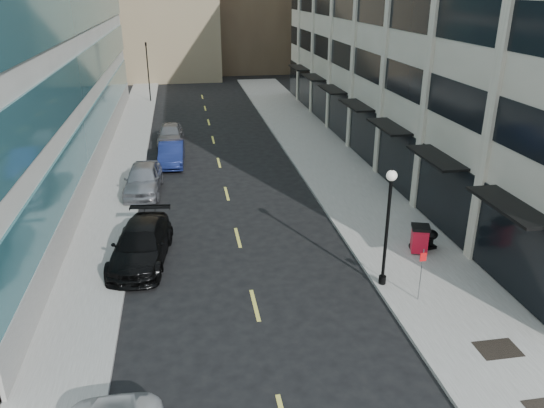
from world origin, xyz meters
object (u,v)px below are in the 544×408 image
object	(u,v)px
car_black_pickup	(141,245)
car_silver_sedan	(143,179)
car_blue_sedan	(171,153)
trash_bin	(420,238)
traffic_signal	(146,46)
sign_post	(422,267)
urn_planter	(430,237)
lamppost	(388,218)
car_grey_sedan	(170,134)

from	to	relation	value
car_black_pickup	car_silver_sedan	bearing A→B (deg)	99.60
car_blue_sedan	trash_bin	world-z (taller)	car_blue_sedan
traffic_signal	trash_bin	world-z (taller)	traffic_signal
car_blue_sedan	sign_post	xyz separation A→B (m)	(9.45, -19.11, 0.79)
car_silver_sedan	urn_planter	size ratio (longest dim) A/B	5.68
lamppost	urn_planter	size ratio (longest dim) A/B	5.59
sign_post	urn_planter	world-z (taller)	sign_post
sign_post	lamppost	bearing A→B (deg)	124.91
car_grey_sedan	sign_post	distance (m)	26.09
car_black_pickup	car_silver_sedan	world-z (taller)	car_silver_sedan
sign_post	urn_planter	xyz separation A→B (m)	(2.35, 4.04, -0.88)
car_silver_sedan	trash_bin	size ratio (longest dim) A/B	3.92
traffic_signal	car_blue_sedan	distance (m)	22.45
trash_bin	sign_post	size ratio (longest dim) A/B	0.59
traffic_signal	trash_bin	xyz separation A→B (m)	(13.42, -37.14, -4.88)
car_black_pickup	car_silver_sedan	size ratio (longest dim) A/B	1.12
urn_planter	trash_bin	bearing A→B (deg)	-156.25
traffic_signal	car_black_pickup	world-z (taller)	traffic_signal
traffic_signal	sign_post	bearing A→B (deg)	-73.97
traffic_signal	car_grey_sedan	size ratio (longest dim) A/B	1.50
car_black_pickup	lamppost	xyz separation A→B (m)	(9.75, -3.87, 2.25)
car_silver_sedan	car_blue_sedan	distance (m)	5.46
traffic_signal	car_grey_sedan	xyz separation A→B (m)	(2.20, -16.61, -4.92)
trash_bin	sign_post	world-z (taller)	sign_post
car_grey_sedan	urn_planter	world-z (taller)	car_grey_sedan
trash_bin	sign_post	xyz separation A→B (m)	(-1.67, -3.74, 0.72)
car_grey_sedan	lamppost	bearing A→B (deg)	-66.97
car_silver_sedan	car_blue_sedan	size ratio (longest dim) A/B	1.07
car_black_pickup	car_grey_sedan	size ratio (longest dim) A/B	1.21
lamppost	car_black_pickup	bearing A→B (deg)	158.33
car_blue_sedan	urn_planter	xyz separation A→B (m)	(11.80, -15.06, -0.08)
car_silver_sedan	sign_post	xyz separation A→B (m)	(11.05, -13.89, 0.71)
trash_bin	urn_planter	bearing A→B (deg)	41.51
traffic_signal	lamppost	distance (m)	41.05
traffic_signal	car_silver_sedan	bearing A→B (deg)	-88.51
car_blue_sedan	lamppost	distance (m)	19.80
traffic_signal	car_black_pickup	size ratio (longest dim) A/B	1.24
traffic_signal	car_grey_sedan	world-z (taller)	traffic_signal
traffic_signal	car_blue_sedan	xyz separation A→B (m)	(2.30, -21.78, -4.94)
sign_post	car_silver_sedan	bearing A→B (deg)	128.88
car_silver_sedan	urn_planter	world-z (taller)	car_silver_sedan
urn_planter	lamppost	bearing A→B (deg)	-141.05
urn_planter	car_black_pickup	bearing A→B (deg)	174.73
lamppost	urn_planter	bearing A→B (deg)	38.95
traffic_signal	urn_planter	size ratio (longest dim) A/B	7.86
car_silver_sedan	lamppost	bearing A→B (deg)	-48.13
trash_bin	lamppost	size ratio (longest dim) A/B	0.26
car_black_pickup	car_silver_sedan	distance (m)	8.65
trash_bin	car_blue_sedan	bearing A→B (deg)	143.65
car_silver_sedan	lamppost	world-z (taller)	lamppost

